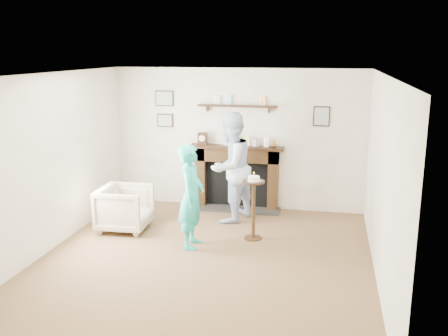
{
  "coord_description": "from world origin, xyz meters",
  "views": [
    {
      "loc": [
        1.58,
        -6.13,
        2.8
      ],
      "look_at": [
        0.09,
        0.9,
        1.1
      ],
      "focal_mm": 40.0,
      "sensor_mm": 36.0,
      "label": 1
    }
  ],
  "objects_px": {
    "woman": "(192,246)",
    "pedestal_table": "(254,198)",
    "armchair": "(126,229)",
    "man": "(230,220)"
  },
  "relations": [
    {
      "from": "man",
      "to": "pedestal_table",
      "type": "distance_m",
      "value": 1.12
    },
    {
      "from": "pedestal_table",
      "to": "armchair",
      "type": "bearing_deg",
      "value": -179.2
    },
    {
      "from": "man",
      "to": "woman",
      "type": "relative_size",
      "value": 1.21
    },
    {
      "from": "armchair",
      "to": "pedestal_table",
      "type": "distance_m",
      "value": 2.16
    },
    {
      "from": "armchair",
      "to": "man",
      "type": "bearing_deg",
      "value": -65.59
    },
    {
      "from": "armchair",
      "to": "pedestal_table",
      "type": "bearing_deg",
      "value": -91.76
    },
    {
      "from": "armchair",
      "to": "woman",
      "type": "bearing_deg",
      "value": -112.58
    },
    {
      "from": "armchair",
      "to": "woman",
      "type": "xyz_separation_m",
      "value": [
        1.23,
        -0.45,
        0.0
      ]
    },
    {
      "from": "armchair",
      "to": "pedestal_table",
      "type": "height_order",
      "value": "pedestal_table"
    },
    {
      "from": "woman",
      "to": "pedestal_table",
      "type": "relative_size",
      "value": 1.45
    }
  ]
}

